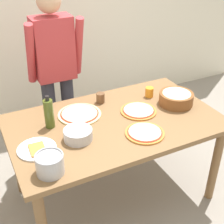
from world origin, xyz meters
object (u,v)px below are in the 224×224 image
(dining_table, at_px, (115,131))
(pizza_second_cooked, at_px, (138,111))
(mixing_bowl_steel, at_px, (78,135))
(olive_oil_bottle, at_px, (49,113))
(steel_pot, at_px, (50,164))
(popcorn_bowl, at_px, (176,97))
(cup_orange, at_px, (149,92))
(pizza_cooked_on_tray, at_px, (145,133))
(cup_small_brown, at_px, (100,98))
(plate_with_slice, at_px, (37,149))
(pizza_raw_on_board, at_px, (80,114))
(person_cook, at_px, (56,69))

(dining_table, bearing_deg, pizza_second_cooked, 8.84)
(pizza_second_cooked, relative_size, mixing_bowl_steel, 1.44)
(olive_oil_bottle, distance_m, steel_pot, 0.51)
(popcorn_bowl, bearing_deg, cup_orange, 121.32)
(pizza_cooked_on_tray, bearing_deg, cup_small_brown, 99.10)
(steel_pot, relative_size, cup_small_brown, 2.04)
(mixing_bowl_steel, bearing_deg, plate_with_slice, 178.12)
(popcorn_bowl, distance_m, steel_pot, 1.23)
(dining_table, xyz_separation_m, pizza_raw_on_board, (-0.21, 0.20, 0.10))
(cup_small_brown, bearing_deg, popcorn_bowl, -28.91)
(person_cook, height_order, mixing_bowl_steel, person_cook)
(pizza_raw_on_board, bearing_deg, popcorn_bowl, -13.62)
(plate_with_slice, height_order, cup_small_brown, cup_small_brown)
(dining_table, height_order, person_cook, person_cook)
(popcorn_bowl, relative_size, mixing_bowl_steel, 1.40)
(dining_table, distance_m, steel_pot, 0.72)
(plate_with_slice, bearing_deg, pizza_cooked_on_tray, -12.10)
(pizza_raw_on_board, bearing_deg, pizza_cooked_on_tray, -54.17)
(olive_oil_bottle, height_order, cup_small_brown, olive_oil_bottle)
(dining_table, distance_m, pizza_raw_on_board, 0.31)
(olive_oil_bottle, bearing_deg, dining_table, -16.84)
(plate_with_slice, bearing_deg, olive_oil_bottle, 55.07)
(pizza_raw_on_board, height_order, plate_with_slice, plate_with_slice)
(pizza_cooked_on_tray, relative_size, cup_small_brown, 3.34)
(pizza_cooked_on_tray, distance_m, mixing_bowl_steel, 0.47)
(dining_table, distance_m, person_cook, 0.83)
(plate_with_slice, bearing_deg, cup_small_brown, 31.85)
(person_cook, bearing_deg, cup_orange, -39.49)
(dining_table, xyz_separation_m, steel_pot, (-0.61, -0.34, 0.16))
(pizza_raw_on_board, height_order, mixing_bowl_steel, mixing_bowl_steel)
(dining_table, bearing_deg, person_cook, 105.65)
(pizza_raw_on_board, distance_m, cup_small_brown, 0.26)
(plate_with_slice, bearing_deg, pizza_second_cooked, 8.48)
(person_cook, distance_m, steel_pot, 1.17)
(dining_table, height_order, olive_oil_bottle, olive_oil_bottle)
(olive_oil_bottle, bearing_deg, pizza_raw_on_board, 12.62)
(mixing_bowl_steel, bearing_deg, cup_small_brown, 48.94)
(olive_oil_bottle, bearing_deg, steel_pot, -106.60)
(pizza_raw_on_board, height_order, steel_pot, steel_pot)
(pizza_raw_on_board, xyz_separation_m, mixing_bowl_steel, (-0.13, -0.30, 0.03))
(steel_pot, bearing_deg, mixing_bowl_steel, 41.84)
(cup_orange, bearing_deg, cup_small_brown, 167.47)
(person_cook, xyz_separation_m, olive_oil_bottle, (-0.25, -0.62, -0.07))
(pizza_raw_on_board, relative_size, plate_with_slice, 1.31)
(pizza_cooked_on_tray, xyz_separation_m, olive_oil_bottle, (-0.57, 0.39, 0.10))
(dining_table, relative_size, pizza_raw_on_board, 4.71)
(pizza_second_cooked, xyz_separation_m, olive_oil_bottle, (-0.69, 0.10, 0.10))
(popcorn_bowl, height_order, mixing_bowl_steel, popcorn_bowl)
(person_cook, height_order, pizza_raw_on_board, person_cook)
(pizza_cooked_on_tray, xyz_separation_m, mixing_bowl_steel, (-0.45, 0.15, 0.03))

